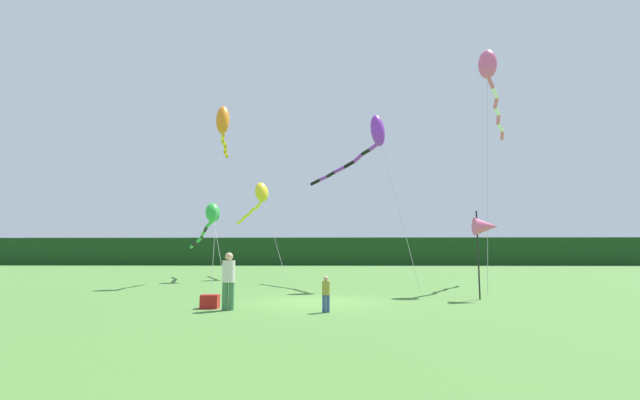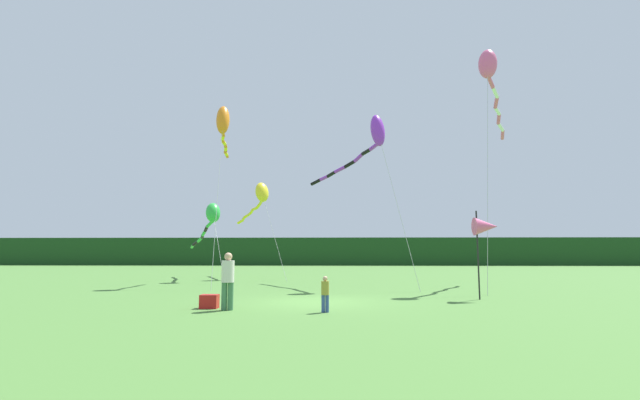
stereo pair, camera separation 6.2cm
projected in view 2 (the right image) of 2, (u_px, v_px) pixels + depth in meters
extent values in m
plane|color=#477533|center=(315.00, 302.00, 15.99)|extent=(120.00, 120.00, 0.00)
cube|color=#193D19|center=(328.00, 251.00, 60.88)|extent=(108.00, 2.65, 3.75)
cylinder|color=#3F724C|center=(224.00, 296.00, 13.76)|extent=(0.18, 0.18, 0.85)
cylinder|color=#3F724C|center=(230.00, 296.00, 13.75)|extent=(0.18, 0.18, 0.85)
cylinder|color=silver|center=(228.00, 271.00, 13.84)|extent=(0.39, 0.39, 0.68)
sphere|color=tan|center=(228.00, 257.00, 13.90)|extent=(0.25, 0.25, 0.25)
cylinder|color=#334C8C|center=(323.00, 304.00, 13.24)|extent=(0.11, 0.11, 0.52)
cylinder|color=#334C8C|center=(327.00, 304.00, 13.23)|extent=(0.11, 0.11, 0.52)
cylinder|color=olive|center=(325.00, 288.00, 13.29)|extent=(0.24, 0.24, 0.41)
sphere|color=tan|center=(325.00, 279.00, 13.32)|extent=(0.15, 0.15, 0.15)
cube|color=red|center=(209.00, 301.00, 14.20)|extent=(0.56, 0.41, 0.43)
cylinder|color=black|center=(478.00, 255.00, 16.99)|extent=(0.06, 0.06, 3.39)
cone|color=#E5598C|center=(486.00, 226.00, 17.10)|extent=(0.90, 0.70, 0.70)
cylinder|color=#B2B2B2|center=(218.00, 196.00, 22.92)|extent=(0.72, 4.09, 9.38)
ellipsoid|color=orange|center=(223.00, 120.00, 25.49)|extent=(0.95, 1.34, 1.93)
cylinder|color=orange|center=(223.00, 134.00, 25.58)|extent=(0.25, 0.44, 0.30)
cylinder|color=yellow|center=(223.00, 137.00, 25.92)|extent=(0.34, 0.47, 0.31)
cylinder|color=orange|center=(223.00, 140.00, 26.26)|extent=(0.26, 0.42, 0.25)
cylinder|color=yellow|center=(224.00, 143.00, 26.61)|extent=(0.23, 0.41, 0.27)
cylinder|color=orange|center=(225.00, 145.00, 26.96)|extent=(0.24, 0.42, 0.26)
cylinder|color=yellow|center=(226.00, 148.00, 27.31)|extent=(0.29, 0.46, 0.31)
cylinder|color=orange|center=(226.00, 151.00, 27.65)|extent=(0.32, 0.45, 0.27)
cylinder|color=yellow|center=(226.00, 154.00, 28.00)|extent=(0.20, 0.41, 0.28)
cylinder|color=orange|center=(227.00, 156.00, 28.35)|extent=(0.24, 0.41, 0.24)
cylinder|color=#B2B2B2|center=(398.00, 205.00, 21.46)|extent=(1.61, 2.22, 8.11)
ellipsoid|color=purple|center=(378.00, 130.00, 23.04)|extent=(1.19, 1.26, 1.86)
cylinder|color=purple|center=(374.00, 147.00, 23.31)|extent=(0.52, 0.83, 0.32)
cylinder|color=black|center=(366.00, 152.00, 24.01)|extent=(0.56, 0.81, 0.30)
cylinder|color=purple|center=(359.00, 158.00, 24.68)|extent=(0.60, 0.84, 0.45)
cylinder|color=black|center=(350.00, 164.00, 25.29)|extent=(0.72, 0.75, 0.41)
cylinder|color=purple|center=(340.00, 169.00, 25.83)|extent=(0.75, 0.72, 0.39)
cylinder|color=black|center=(332.00, 174.00, 26.42)|extent=(0.62, 0.80, 0.34)
cylinder|color=purple|center=(324.00, 178.00, 27.06)|extent=(0.64, 0.78, 0.30)
cylinder|color=black|center=(316.00, 182.00, 27.64)|extent=(0.76, 0.71, 0.40)
cylinder|color=#B2B2B2|center=(274.00, 234.00, 28.88)|extent=(2.13, 3.02, 5.94)
ellipsoid|color=yellow|center=(262.00, 192.00, 30.75)|extent=(1.46, 1.52, 1.62)
cylinder|color=yellow|center=(261.00, 202.00, 30.96)|extent=(0.45, 0.71, 0.38)
cylinder|color=yellow|center=(258.00, 206.00, 31.51)|extent=(0.50, 0.70, 0.40)
cylinder|color=yellow|center=(255.00, 209.00, 32.02)|extent=(0.56, 0.64, 0.27)
cylinder|color=yellow|center=(252.00, 211.00, 32.55)|extent=(0.45, 0.71, 0.38)
cylinder|color=yellow|center=(249.00, 214.00, 33.09)|extent=(0.53, 0.67, 0.33)
cylinder|color=yellow|center=(246.00, 216.00, 33.60)|extent=(0.54, 0.66, 0.31)
cylinder|color=yellow|center=(243.00, 219.00, 34.14)|extent=(0.47, 0.71, 0.39)
cylinder|color=yellow|center=(240.00, 222.00, 34.64)|extent=(0.61, 0.63, 0.35)
cylinder|color=#B2B2B2|center=(488.00, 167.00, 20.52)|extent=(1.68, 3.36, 11.46)
ellipsoid|color=#E5598C|center=(488.00, 64.00, 22.82)|extent=(1.30, 1.36, 1.76)
cylinder|color=#E5598C|center=(491.00, 82.00, 23.09)|extent=(0.69, 0.91, 0.49)
cylinder|color=white|center=(495.00, 92.00, 23.79)|extent=(0.69, 0.91, 0.46)
cylinder|color=#E5598C|center=(496.00, 102.00, 24.55)|extent=(0.41, 0.98, 0.49)
cylinder|color=white|center=(497.00, 111.00, 25.32)|extent=(0.67, 0.89, 0.34)
cylinder|color=#E5598C|center=(499.00, 119.00, 26.08)|extent=(0.46, 0.98, 0.49)
cylinder|color=white|center=(501.00, 127.00, 26.83)|extent=(0.72, 0.88, 0.43)
cylinder|color=#E5598C|center=(503.00, 134.00, 27.56)|extent=(0.49, 0.98, 0.49)
cylinder|color=#B2B2B2|center=(219.00, 246.00, 25.88)|extent=(1.64, 3.12, 4.26)
ellipsoid|color=green|center=(213.00, 213.00, 27.69)|extent=(1.41, 1.62, 1.56)
cylinder|color=green|center=(210.00, 224.00, 27.97)|extent=(0.73, 0.87, 0.48)
cylinder|color=black|center=(206.00, 229.00, 28.70)|extent=(0.56, 0.93, 0.44)
cylinder|color=green|center=(204.00, 233.00, 29.47)|extent=(0.60, 0.92, 0.44)
cylinder|color=black|center=(202.00, 236.00, 30.26)|extent=(0.48, 0.93, 0.33)
cylinder|color=green|center=(200.00, 239.00, 31.02)|extent=(0.69, 0.89, 0.45)
cylinder|color=black|center=(196.00, 243.00, 31.71)|extent=(0.74, 0.85, 0.43)
cylinder|color=green|center=(193.00, 246.00, 32.44)|extent=(0.55, 0.92, 0.35)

